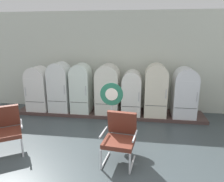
% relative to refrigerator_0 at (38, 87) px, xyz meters
% --- Properties ---
extents(ground, '(12.00, 10.00, 0.05)m').
position_rel_refrigerator_0_xyz_m(ground, '(2.32, -2.88, -0.89)').
color(ground, '#394346').
extents(back_wall, '(11.76, 0.12, 3.28)m').
position_rel_refrigerator_0_xyz_m(back_wall, '(2.32, 0.78, 0.79)').
color(back_wall, silver).
rests_on(back_wall, ground).
extents(display_plinth, '(6.03, 0.95, 0.10)m').
position_rel_refrigerator_0_xyz_m(display_plinth, '(2.32, 0.14, -0.81)').
color(display_plinth, '#4A3632').
rests_on(display_plinth, ground).
extents(refrigerator_0, '(0.68, 0.61, 1.45)m').
position_rel_refrigerator_0_xyz_m(refrigerator_0, '(0.00, 0.00, 0.00)').
color(refrigerator_0, white).
rests_on(refrigerator_0, display_plinth).
extents(refrigerator_1, '(0.65, 0.62, 1.60)m').
position_rel_refrigerator_0_xyz_m(refrigerator_1, '(0.74, 0.01, 0.09)').
color(refrigerator_1, white).
rests_on(refrigerator_1, display_plinth).
extents(refrigerator_2, '(0.60, 0.63, 1.57)m').
position_rel_refrigerator_0_xyz_m(refrigerator_2, '(1.45, 0.01, 0.07)').
color(refrigerator_2, silver).
rests_on(refrigerator_2, display_plinth).
extents(refrigerator_3, '(0.71, 0.73, 1.56)m').
position_rel_refrigerator_0_xyz_m(refrigerator_3, '(2.30, 0.06, 0.06)').
color(refrigerator_3, silver).
rests_on(refrigerator_3, display_plinth).
extents(refrigerator_4, '(0.58, 0.72, 1.37)m').
position_rel_refrigerator_0_xyz_m(refrigerator_4, '(3.06, 0.06, -0.04)').
color(refrigerator_4, white).
rests_on(refrigerator_4, display_plinth).
extents(refrigerator_5, '(0.66, 0.70, 1.60)m').
position_rel_refrigerator_0_xyz_m(refrigerator_5, '(3.79, 0.05, 0.09)').
color(refrigerator_5, silver).
rests_on(refrigerator_5, display_plinth).
extents(refrigerator_6, '(0.68, 0.72, 1.50)m').
position_rel_refrigerator_0_xyz_m(refrigerator_6, '(4.65, 0.05, 0.03)').
color(refrigerator_6, white).
rests_on(refrigerator_6, display_plinth).
extents(armchair_left, '(0.88, 0.90, 1.03)m').
position_rel_refrigerator_0_xyz_m(armchair_left, '(0.44, -2.43, -0.30)').
color(armchair_left, silver).
rests_on(armchair_left, ground).
extents(armchair_right, '(0.73, 0.75, 1.03)m').
position_rel_refrigerator_0_xyz_m(armchair_right, '(2.96, -2.44, -0.30)').
color(armchair_right, silver).
rests_on(armchair_right, ground).
extents(sign_stand, '(0.55, 0.32, 1.45)m').
position_rel_refrigerator_0_xyz_m(sign_stand, '(2.66, -1.53, -0.10)').
color(sign_stand, '#2D2D30').
rests_on(sign_stand, ground).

